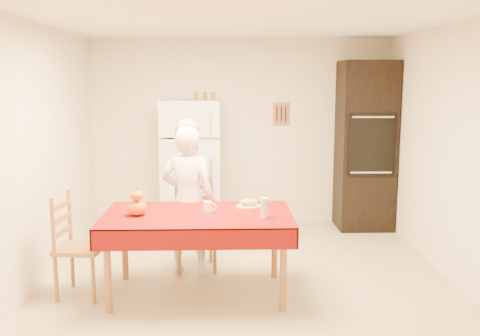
{
  "coord_description": "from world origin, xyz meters",
  "views": [
    {
      "loc": [
        -0.23,
        -4.98,
        1.96
      ],
      "look_at": [
        -0.07,
        0.2,
        1.1
      ],
      "focal_mm": 40.0,
      "sensor_mm": 36.0,
      "label": 1
    }
  ],
  "objects_px": {
    "dining_table": "(198,221)",
    "bread_plate": "(249,206)",
    "wine_glass": "(264,208)",
    "oven_cabinet": "(365,146)",
    "chair_left": "(74,242)",
    "seated_woman": "(188,200)",
    "chair_far": "(195,220)",
    "refrigerator": "(191,166)",
    "pumpkin_lower": "(137,208)",
    "coffee_mug": "(208,207)"
  },
  "relations": [
    {
      "from": "seated_woman",
      "to": "bread_plate",
      "type": "relative_size",
      "value": 6.34
    },
    {
      "from": "pumpkin_lower",
      "to": "wine_glass",
      "type": "height_order",
      "value": "wine_glass"
    },
    {
      "from": "oven_cabinet",
      "to": "pumpkin_lower",
      "type": "distance_m",
      "value": 3.48
    },
    {
      "from": "chair_far",
      "to": "bread_plate",
      "type": "distance_m",
      "value": 0.78
    },
    {
      "from": "refrigerator",
      "to": "coffee_mug",
      "type": "relative_size",
      "value": 17.0
    },
    {
      "from": "oven_cabinet",
      "to": "seated_woman",
      "type": "bearing_deg",
      "value": -143.17
    },
    {
      "from": "pumpkin_lower",
      "to": "bread_plate",
      "type": "xyz_separation_m",
      "value": [
        1.01,
        0.27,
        -0.06
      ]
    },
    {
      "from": "chair_left",
      "to": "coffee_mug",
      "type": "bearing_deg",
      "value": -81.27
    },
    {
      "from": "oven_cabinet",
      "to": "chair_left",
      "type": "xyz_separation_m",
      "value": [
        -3.22,
        -2.2,
        -0.59
      ]
    },
    {
      "from": "coffee_mug",
      "to": "bread_plate",
      "type": "xyz_separation_m",
      "value": [
        0.38,
        0.19,
        -0.04
      ]
    },
    {
      "from": "dining_table",
      "to": "chair_far",
      "type": "height_order",
      "value": "chair_far"
    },
    {
      "from": "chair_far",
      "to": "dining_table",
      "type": "bearing_deg",
      "value": -92.8
    },
    {
      "from": "coffee_mug",
      "to": "bread_plate",
      "type": "relative_size",
      "value": 0.42
    },
    {
      "from": "chair_far",
      "to": "chair_left",
      "type": "xyz_separation_m",
      "value": [
        -1.06,
        -0.71,
        0.0
      ]
    },
    {
      "from": "refrigerator",
      "to": "pumpkin_lower",
      "type": "height_order",
      "value": "refrigerator"
    },
    {
      "from": "chair_left",
      "to": "coffee_mug",
      "type": "height_order",
      "value": "chair_left"
    },
    {
      "from": "chair_far",
      "to": "chair_left",
      "type": "relative_size",
      "value": 1.0
    },
    {
      "from": "chair_left",
      "to": "seated_woman",
      "type": "relative_size",
      "value": 0.62
    },
    {
      "from": "oven_cabinet",
      "to": "wine_glass",
      "type": "xyz_separation_m",
      "value": [
        -1.51,
        -2.36,
        -0.25
      ]
    },
    {
      "from": "refrigerator",
      "to": "wine_glass",
      "type": "bearing_deg",
      "value": -71.5
    },
    {
      "from": "oven_cabinet",
      "to": "pumpkin_lower",
      "type": "height_order",
      "value": "oven_cabinet"
    },
    {
      "from": "dining_table",
      "to": "pumpkin_lower",
      "type": "distance_m",
      "value": 0.56
    },
    {
      "from": "chair_far",
      "to": "chair_left",
      "type": "height_order",
      "value": "same"
    },
    {
      "from": "wine_glass",
      "to": "coffee_mug",
      "type": "bearing_deg",
      "value": 158.55
    },
    {
      "from": "coffee_mug",
      "to": "chair_far",
      "type": "bearing_deg",
      "value": 103.39
    },
    {
      "from": "wine_glass",
      "to": "chair_far",
      "type": "bearing_deg",
      "value": 127.14
    },
    {
      "from": "bread_plate",
      "to": "chair_left",
      "type": "bearing_deg",
      "value": -172.11
    },
    {
      "from": "chair_left",
      "to": "bread_plate",
      "type": "height_order",
      "value": "chair_left"
    },
    {
      "from": "oven_cabinet",
      "to": "chair_far",
      "type": "relative_size",
      "value": 2.32
    },
    {
      "from": "chair_left",
      "to": "chair_far",
      "type": "bearing_deg",
      "value": -48.95
    },
    {
      "from": "chair_left",
      "to": "bread_plate",
      "type": "bearing_deg",
      "value": -75.01
    },
    {
      "from": "refrigerator",
      "to": "pumpkin_lower",
      "type": "relative_size",
      "value": 9.46
    },
    {
      "from": "oven_cabinet",
      "to": "bread_plate",
      "type": "height_order",
      "value": "oven_cabinet"
    },
    {
      "from": "dining_table",
      "to": "chair_far",
      "type": "distance_m",
      "value": 0.75
    },
    {
      "from": "bread_plate",
      "to": "oven_cabinet",
      "type": "bearing_deg",
      "value": 50.59
    },
    {
      "from": "refrigerator",
      "to": "chair_left",
      "type": "distance_m",
      "value": 2.37
    },
    {
      "from": "chair_left",
      "to": "wine_glass",
      "type": "bearing_deg",
      "value": -88.28
    },
    {
      "from": "dining_table",
      "to": "bread_plate",
      "type": "relative_size",
      "value": 7.08
    },
    {
      "from": "dining_table",
      "to": "chair_left",
      "type": "distance_m",
      "value": 1.14
    },
    {
      "from": "dining_table",
      "to": "bread_plate",
      "type": "bearing_deg",
      "value": 25.92
    },
    {
      "from": "wine_glass",
      "to": "bread_plate",
      "type": "bearing_deg",
      "value": 107.17
    },
    {
      "from": "dining_table",
      "to": "wine_glass",
      "type": "distance_m",
      "value": 0.63
    },
    {
      "from": "coffee_mug",
      "to": "seated_woman",
      "type": "bearing_deg",
      "value": 112.84
    },
    {
      "from": "oven_cabinet",
      "to": "pumpkin_lower",
      "type": "bearing_deg",
      "value": -139.55
    },
    {
      "from": "dining_table",
      "to": "refrigerator",
      "type": "bearing_deg",
      "value": 94.77
    },
    {
      "from": "oven_cabinet",
      "to": "refrigerator",
      "type": "bearing_deg",
      "value": -178.82
    },
    {
      "from": "chair_far",
      "to": "pumpkin_lower",
      "type": "xyz_separation_m",
      "value": [
        -0.47,
        -0.76,
        0.32
      ]
    },
    {
      "from": "seated_woman",
      "to": "bread_plate",
      "type": "xyz_separation_m",
      "value": [
        0.59,
        -0.32,
        0.01
      ]
    },
    {
      "from": "refrigerator",
      "to": "chair_far",
      "type": "distance_m",
      "value": 1.48
    },
    {
      "from": "refrigerator",
      "to": "coffee_mug",
      "type": "distance_m",
      "value": 2.13
    }
  ]
}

